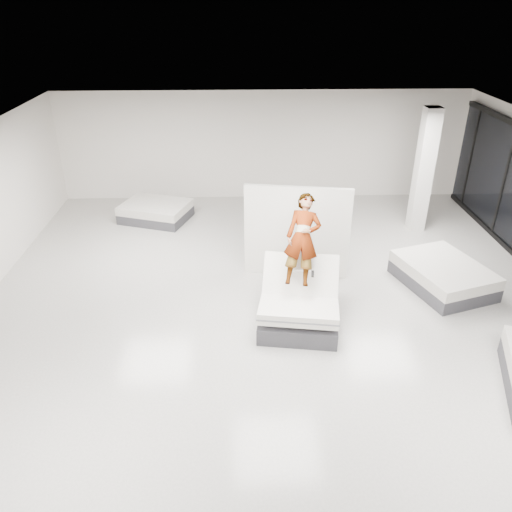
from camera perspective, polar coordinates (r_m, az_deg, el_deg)
name	(u,v)px	position (r m, az deg, el deg)	size (l,w,h in m)	color
room	(281,256)	(8.62, 2.91, 0.03)	(14.00, 14.04, 3.20)	beige
hero_bed	(299,303)	(9.61, 4.97, -5.40)	(1.72, 2.11, 1.25)	#39393E
person	(302,254)	(9.44, 5.27, 0.23)	(0.64, 0.42, 1.75)	slate
remote	(313,274)	(9.24, 6.49, -2.04)	(0.05, 0.14, 0.03)	black
divider_panel	(297,232)	(10.83, 4.67, 2.73)	(2.28, 0.10, 2.08)	white
flat_bed_right_far	(443,275)	(11.41, 20.58, -2.07)	(1.98, 2.29, 0.53)	#39393E
flat_bed_left_far	(156,211)	(14.19, -11.38, 5.02)	(2.08, 1.80, 0.48)	#39393E
column	(424,171)	(13.59, 18.62, 9.20)	(0.40, 0.40, 3.20)	silver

